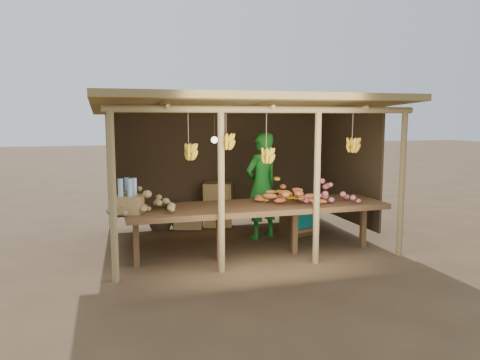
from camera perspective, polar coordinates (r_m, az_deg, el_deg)
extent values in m
plane|color=brown|center=(8.08, 0.00, -7.40)|extent=(60.00, 60.00, 0.00)
cylinder|color=#9A814F|center=(6.07, -15.23, -2.05)|extent=(0.09, 0.09, 2.20)
cylinder|color=#9A814F|center=(7.43, 19.13, -0.48)|extent=(0.09, 0.09, 2.20)
cylinder|color=#9A814F|center=(9.04, -15.63, 1.02)|extent=(0.09, 0.09, 2.20)
cylinder|color=#9A814F|center=(10.01, 9.17, 1.81)|extent=(0.09, 0.09, 2.20)
cylinder|color=#9A814F|center=(6.25, -2.30, -1.52)|extent=(0.09, 0.09, 2.20)
cylinder|color=#9A814F|center=(6.72, 9.36, -0.97)|extent=(0.09, 0.09, 2.20)
cylinder|color=#9A814F|center=(6.38, 3.83, 8.57)|extent=(4.40, 0.09, 0.09)
cylinder|color=#9A814F|center=(9.25, -2.64, 8.26)|extent=(4.40, 0.09, 0.09)
cube|color=olive|center=(7.81, 0.00, 9.06)|extent=(4.70, 3.50, 0.28)
cube|color=#41311E|center=(9.28, -2.57, 2.14)|extent=(4.20, 0.04, 1.98)
cube|color=#41311E|center=(7.74, -15.38, 0.79)|extent=(0.04, 2.40, 1.98)
cube|color=#41311E|center=(8.84, 12.68, 1.69)|extent=(0.04, 2.40, 1.98)
cube|color=brown|center=(7.02, 2.18, -3.33)|extent=(3.90, 1.05, 0.08)
cube|color=brown|center=(6.78, -12.56, -7.38)|extent=(0.08, 0.08, 0.72)
cube|color=brown|center=(6.95, -2.57, -6.83)|extent=(0.08, 0.08, 0.72)
cube|color=brown|center=(7.32, 6.65, -6.13)|extent=(0.08, 0.08, 0.72)
cube|color=brown|center=(7.85, 14.78, -5.39)|extent=(0.08, 0.08, 0.72)
cylinder|color=navy|center=(6.89, -13.52, -2.90)|extent=(0.34, 0.34, 0.12)
cube|color=#9B7B45|center=(6.55, -13.51, -2.90)|extent=(0.46, 0.41, 0.24)
imported|color=#186D1D|center=(8.09, 2.68, -0.71)|extent=(0.79, 0.67, 1.85)
cube|color=brown|center=(8.59, 7.23, -4.79)|extent=(0.68, 0.62, 0.51)
cube|color=#0D8C90|center=(8.54, 7.26, -2.94)|extent=(0.75, 0.70, 0.05)
cube|color=#9B7B45|center=(9.03, -2.69, -4.30)|extent=(0.61, 0.54, 0.42)
cube|color=#9B7B45|center=(8.96, -2.70, -1.67)|extent=(0.61, 0.54, 0.42)
cube|color=#9B7B45|center=(8.92, -6.30, -4.49)|extent=(0.61, 0.54, 0.42)
ellipsoid|color=#41311E|center=(8.93, -9.70, -4.32)|extent=(0.45, 0.45, 0.61)
ellipsoid|color=#41311E|center=(8.99, -7.10, -4.19)|extent=(0.45, 0.45, 0.61)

